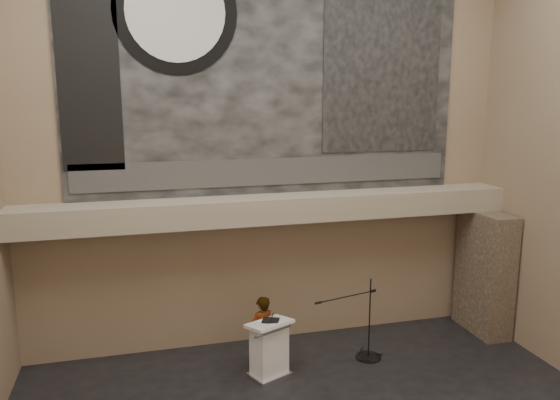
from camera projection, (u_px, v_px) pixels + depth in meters
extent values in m
cube|color=#846C53|center=(270.00, 142.00, 11.05)|extent=(10.00, 0.02, 8.50)
cube|color=gray|center=(275.00, 208.00, 10.93)|extent=(10.00, 0.80, 0.50)
cylinder|color=#B2893D|center=(195.00, 228.00, 10.53)|extent=(0.04, 0.04, 0.06)
cylinder|color=#B2893D|center=(363.00, 217.00, 11.41)|extent=(0.04, 0.04, 0.06)
cube|color=black|center=(270.00, 68.00, 10.74)|extent=(8.00, 0.05, 5.00)
cube|color=#313131|center=(271.00, 172.00, 11.10)|extent=(7.76, 0.02, 0.55)
cylinder|color=black|center=(176.00, 12.00, 10.05)|extent=(2.30, 0.02, 2.30)
cylinder|color=silver|center=(176.00, 11.00, 10.04)|extent=(1.84, 0.02, 1.84)
cube|color=black|center=(383.00, 65.00, 11.29)|extent=(2.60, 0.02, 3.60)
cube|color=black|center=(89.00, 83.00, 9.90)|extent=(1.10, 0.02, 3.20)
cube|color=#433629|center=(485.00, 272.00, 11.99)|extent=(0.60, 1.40, 2.70)
cube|color=silver|center=(269.00, 375.00, 10.22)|extent=(0.85, 0.77, 0.08)
cube|color=white|center=(269.00, 349.00, 10.12)|extent=(0.73, 0.64, 0.96)
cube|color=white|center=(269.00, 324.00, 10.00)|extent=(0.94, 0.82, 0.14)
cube|color=black|center=(271.00, 321.00, 10.02)|extent=(0.37, 0.34, 0.04)
cube|color=white|center=(265.00, 322.00, 9.98)|extent=(0.26, 0.30, 0.00)
imported|color=beige|center=(262.00, 333.00, 10.41)|extent=(0.62, 0.51, 1.45)
cylinder|color=black|center=(368.00, 357.00, 10.96)|extent=(0.52, 0.52, 0.02)
cylinder|color=black|center=(370.00, 319.00, 10.80)|extent=(0.03, 0.03, 1.66)
cylinder|color=black|center=(345.00, 297.00, 10.40)|extent=(1.31, 0.35, 0.02)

